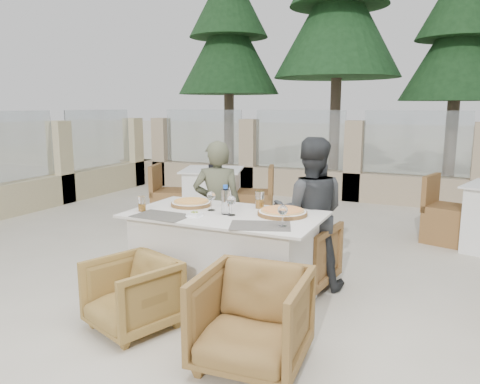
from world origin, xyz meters
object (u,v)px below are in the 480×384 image
at_px(dining_table, 225,258).
at_px(beer_glass_right, 260,200).
at_px(water_bottle, 225,200).
at_px(beer_glass_left, 142,204).
at_px(wine_glass_near, 231,204).
at_px(wine_glass_corner, 283,215).
at_px(armchair_near_right, 252,319).
at_px(pizza_left, 191,203).
at_px(wine_glass_centre, 211,200).
at_px(pizza_right, 282,212).
at_px(diner_right, 310,213).
at_px(armchair_far_left, 227,237).
at_px(armchair_near_left, 132,295).
at_px(diner_left, 218,208).
at_px(armchair_far_right, 297,254).
at_px(bg_table_a, 213,196).
at_px(olive_dish, 195,214).

relative_size(dining_table, beer_glass_right, 10.61).
xyz_separation_m(water_bottle, beer_glass_left, (-0.69, -0.20, -0.06)).
xyz_separation_m(wine_glass_near, wine_glass_corner, (0.50, -0.16, 0.00)).
bearing_deg(dining_table, armchair_near_right, -54.05).
distance_m(pizza_left, wine_glass_centre, 0.28).
height_order(pizza_right, water_bottle, water_bottle).
height_order(water_bottle, diner_right, diner_right).
height_order(water_bottle, armchair_far_left, water_bottle).
relative_size(pizza_left, pizza_right, 0.88).
bearing_deg(dining_table, armchair_near_left, -118.06).
xyz_separation_m(wine_glass_centre, armchair_far_left, (-0.22, 0.75, -0.54)).
relative_size(pizza_left, wine_glass_near, 1.96).
relative_size(wine_glass_corner, armchair_near_left, 0.31).
bearing_deg(armchair_near_left, beer_glass_right, 81.23).
xyz_separation_m(wine_glass_near, armchair_near_right, (0.53, -0.79, -0.55)).
relative_size(armchair_near_left, diner_left, 0.45).
bearing_deg(beer_glass_left, wine_glass_corner, 0.51).
relative_size(dining_table, armchair_far_right, 2.39).
relative_size(wine_glass_near, diner_left, 0.14).
distance_m(wine_glass_centre, bg_table_a, 2.69).
xyz_separation_m(wine_glass_near, beer_glass_right, (0.11, 0.35, -0.02)).
height_order(water_bottle, wine_glass_near, water_bottle).
height_order(pizza_left, wine_glass_centre, wine_glass_centre).
relative_size(water_bottle, diner_left, 0.18).
relative_size(wine_glass_corner, beer_glass_left, 1.46).
height_order(beer_glass_left, olive_dish, beer_glass_left).
bearing_deg(wine_glass_corner, diner_left, 140.01).
relative_size(pizza_left, wine_glass_corner, 1.96).
distance_m(armchair_far_right, armchair_near_left, 1.59).
distance_m(dining_table, armchair_near_left, 0.86).
bearing_deg(diner_left, beer_glass_left, 48.81).
xyz_separation_m(wine_glass_corner, olive_dish, (-0.75, 0.00, -0.07)).
bearing_deg(armchair_far_left, olive_dish, 106.53).
bearing_deg(pizza_right, beer_glass_left, -162.30).
bearing_deg(armchair_near_left, olive_dish, 87.38).
bearing_deg(pizza_right, wine_glass_corner, -70.23).
xyz_separation_m(water_bottle, armchair_near_right, (0.59, -0.82, -0.58)).
bearing_deg(wine_glass_centre, dining_table, -16.74).
bearing_deg(olive_dish, water_bottle, 44.38).
height_order(wine_glass_centre, armchair_far_right, wine_glass_centre).
xyz_separation_m(wine_glass_corner, diner_right, (-0.03, 0.83, -0.17)).
bearing_deg(wine_glass_corner, pizza_left, 160.34).
xyz_separation_m(armchair_far_left, bg_table_a, (-1.02, 1.60, 0.07)).
xyz_separation_m(dining_table, olive_dish, (-0.17, -0.21, 0.41)).
bearing_deg(armchair_near_right, pizza_right, 95.00).
bearing_deg(diner_right, beer_glass_right, 25.10).
xyz_separation_m(olive_dish, diner_right, (0.72, 0.83, -0.10)).
relative_size(wine_glass_near, beer_glass_left, 1.46).
distance_m(pizza_left, armchair_far_right, 1.09).
bearing_deg(armchair_far_left, diner_right, 174.53).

